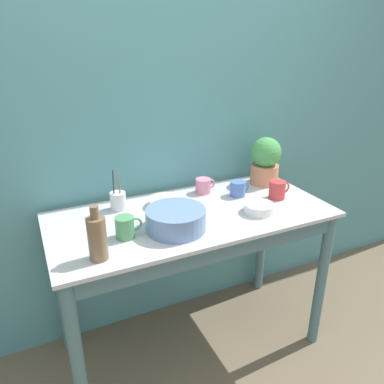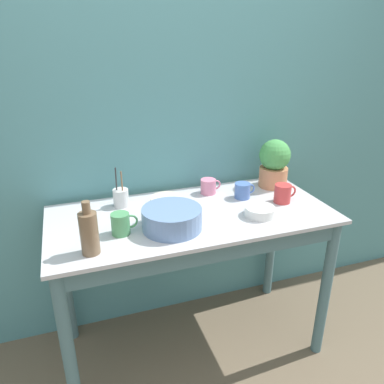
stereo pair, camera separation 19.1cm
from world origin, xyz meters
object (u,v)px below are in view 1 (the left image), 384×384
object	(u,v)px
bottle_tall	(97,237)
mug_blue	(238,189)
mug_pink	(203,186)
potted_plant	(265,160)
bowl_wash_large	(176,220)
utensil_cup	(118,201)
bowl_small_cream	(165,202)
mug_red	(278,190)
mug_green	(125,227)
bowl_small_enamel_white	(259,208)

from	to	relation	value
bottle_tall	mug_blue	world-z (taller)	bottle_tall
mug_pink	potted_plant	bearing A→B (deg)	-3.04
bowl_wash_large	bottle_tall	bearing A→B (deg)	-165.72
utensil_cup	mug_blue	bearing A→B (deg)	-9.42
mug_pink	mug_blue	bearing A→B (deg)	-37.99
bottle_tall	bowl_wash_large	bearing A→B (deg)	14.28
bowl_wash_large	utensil_cup	size ratio (longest dim) A/B	1.25
bowl_small_cream	utensil_cup	size ratio (longest dim) A/B	0.77
mug_red	bowl_small_cream	world-z (taller)	mug_red
potted_plant	mug_green	world-z (taller)	potted_plant
potted_plant	bowl_small_cream	distance (m)	0.71
bowl_wash_large	utensil_cup	bearing A→B (deg)	119.44
bowl_wash_large	mug_green	bearing A→B (deg)	173.52
bowl_wash_large	mug_blue	xyz separation A→B (m)	(0.49, 0.23, -0.01)
bowl_small_cream	utensil_cup	bearing A→B (deg)	163.76
mug_pink	bowl_small_cream	distance (m)	0.29
mug_blue	bottle_tall	bearing A→B (deg)	-159.64
potted_plant	mug_red	distance (m)	0.26
bottle_tall	bowl_small_cream	world-z (taller)	bottle_tall
mug_pink	utensil_cup	distance (m)	0.52
potted_plant	mug_blue	xyz separation A→B (m)	(-0.25, -0.10, -0.11)
bowl_small_enamel_white	utensil_cup	bearing A→B (deg)	151.87
bowl_wash_large	bowl_small_enamel_white	distance (m)	0.47
utensil_cup	bottle_tall	bearing A→B (deg)	-114.42
potted_plant	bowl_small_cream	bearing A→B (deg)	-175.05
mug_green	bowl_small_cream	bearing A→B (deg)	40.31
mug_pink	mug_red	bearing A→B (deg)	-36.24
mug_pink	bowl_small_cream	xyz separation A→B (m)	(-0.28, -0.08, -0.02)
bowl_wash_large	mug_pink	distance (m)	0.48
potted_plant	bowl_small_cream	xyz separation A→B (m)	(-0.69, -0.06, -0.13)
bowl_small_cream	bowl_wash_large	bearing A→B (deg)	-99.78
bowl_small_enamel_white	potted_plant	bearing A→B (deg)	51.35
utensil_cup	potted_plant	bearing A→B (deg)	-0.55
bottle_tall	bowl_small_cream	distance (m)	0.57
bowl_wash_large	mug_red	distance (m)	0.68
bowl_small_enamel_white	mug_pink	bearing A→B (deg)	111.21
mug_blue	mug_green	bearing A→B (deg)	-164.68
potted_plant	mug_pink	size ratio (longest dim) A/B	2.37
bowl_wash_large	mug_blue	size ratio (longest dim) A/B	2.34
potted_plant	bowl_small_enamel_white	distance (m)	0.46
bottle_tall	mug_blue	size ratio (longest dim) A/B	1.96
mug_red	bowl_small_cream	bearing A→B (deg)	164.72
mug_blue	bowl_small_enamel_white	world-z (taller)	mug_blue
mug_green	mug_blue	bearing A→B (deg)	15.32
utensil_cup	bowl_wash_large	bearing A→B (deg)	-60.56
mug_red	potted_plant	bearing A→B (deg)	72.87
mug_red	utensil_cup	bearing A→B (deg)	164.45
bowl_wash_large	mug_red	size ratio (longest dim) A/B	2.20
potted_plant	bottle_tall	world-z (taller)	potted_plant
mug_blue	bowl_small_cream	xyz separation A→B (m)	(-0.44, 0.04, -0.02)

